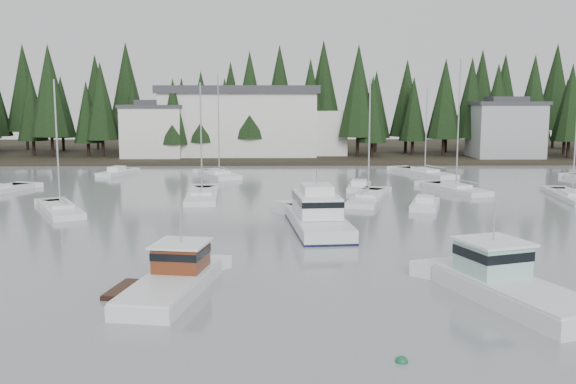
# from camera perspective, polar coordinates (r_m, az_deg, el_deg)

# --- Properties ---
(ground) EXTENTS (260.00, 260.00, 0.00)m
(ground) POSITION_cam_1_polar(r_m,az_deg,el_deg) (22.10, -3.99, -16.52)
(ground) COLOR gray
(ground) RESTS_ON ground
(far_shore_land) EXTENTS (240.00, 54.00, 1.00)m
(far_shore_land) POSITION_cam_1_polar(r_m,az_deg,el_deg) (117.41, -1.44, 3.67)
(far_shore_land) COLOR black
(far_shore_land) RESTS_ON ground
(conifer_treeline) EXTENTS (200.00, 22.00, 20.00)m
(conifer_treeline) POSITION_cam_1_polar(r_m,az_deg,el_deg) (106.45, -1.50, 3.21)
(conifer_treeline) COLOR black
(conifer_treeline) RESTS_ON ground
(house_west) EXTENTS (9.54, 7.42, 8.75)m
(house_west) POSITION_cam_1_polar(r_m,az_deg,el_deg) (100.98, -11.86, 5.42)
(house_west) COLOR silver
(house_west) RESTS_ON ground
(house_east_a) EXTENTS (10.60, 8.48, 9.25)m
(house_east_a) POSITION_cam_1_polar(r_m,az_deg,el_deg) (104.14, 18.76, 5.37)
(house_east_a) COLOR #999EA0
(house_east_a) RESTS_ON ground
(harbor_inn) EXTENTS (29.50, 11.50, 10.90)m
(harbor_inn) POSITION_cam_1_polar(r_m,az_deg,el_deg) (102.52, -3.19, 6.24)
(harbor_inn) COLOR silver
(harbor_inn) RESTS_ON ground
(lobster_boat_brown) EXTENTS (5.22, 8.80, 4.18)m
(lobster_boat_brown) POSITION_cam_1_polar(r_m,az_deg,el_deg) (31.87, -10.31, -7.89)
(lobster_boat_brown) COLOR silver
(lobster_boat_brown) RESTS_ON ground
(cabin_cruiser_center) EXTENTS (4.59, 11.67, 4.89)m
(cabin_cruiser_center) POSITION_cam_1_polar(r_m,az_deg,el_deg) (46.43, 2.62, -2.36)
(cabin_cruiser_center) COLOR silver
(cabin_cruiser_center) RESTS_ON ground
(lobster_boat_teal) EXTENTS (5.90, 9.56, 5.02)m
(lobster_boat_teal) POSITION_cam_1_polar(r_m,az_deg,el_deg) (31.62, 19.12, -8.11)
(lobster_boat_teal) COLOR silver
(lobster_boat_teal) RESTS_ON ground
(sailboat_2) EXTENTS (3.67, 9.89, 13.17)m
(sailboat_2) POSITION_cam_1_polar(r_m,az_deg,el_deg) (65.76, 23.92, -0.53)
(sailboat_2) COLOR silver
(sailboat_2) RESTS_ON ground
(sailboat_3) EXTENTS (5.51, 9.09, 13.82)m
(sailboat_3) POSITION_cam_1_polar(r_m,az_deg,el_deg) (67.44, 14.70, 0.12)
(sailboat_3) COLOR silver
(sailboat_3) RESTS_ON ground
(sailboat_4) EXTENTS (5.92, 8.69, 12.90)m
(sailboat_4) POSITION_cam_1_polar(r_m,az_deg,el_deg) (78.21, -6.12, 1.41)
(sailboat_4) COLOR silver
(sailboat_4) RESTS_ON ground
(sailboat_5) EXTENTS (6.37, 9.05, 11.43)m
(sailboat_5) POSITION_cam_1_polar(r_m,az_deg,el_deg) (56.37, -19.57, -1.65)
(sailboat_5) COLOR silver
(sailboat_5) RESTS_ON ground
(sailboat_6) EXTENTS (5.39, 10.56, 11.72)m
(sailboat_6) POSITION_cam_1_polar(r_m,az_deg,el_deg) (59.84, 7.14, -0.69)
(sailboat_6) COLOR silver
(sailboat_6) RESTS_ON ground
(sailboat_10) EXTENTS (3.58, 10.80, 11.38)m
(sailboat_10) POSITION_cam_1_polar(r_m,az_deg,el_deg) (61.39, -7.63, -0.49)
(sailboat_10) COLOR silver
(sailboat_10) RESTS_ON ground
(sailboat_11) EXTENTS (6.24, 10.90, 11.32)m
(sailboat_11) POSITION_cam_1_polar(r_m,az_deg,el_deg) (81.61, 12.06, 1.55)
(sailboat_11) COLOR silver
(sailboat_11) RESTS_ON ground
(runabout_1) EXTENTS (3.74, 5.93, 1.42)m
(runabout_1) POSITION_cam_1_polar(r_m,az_deg,el_deg) (56.67, 12.08, -1.23)
(runabout_1) COLOR silver
(runabout_1) RESTS_ON ground
(runabout_3) EXTENTS (3.92, 6.92, 1.42)m
(runabout_3) POSITION_cam_1_polar(r_m,az_deg,el_deg) (82.80, -14.97, 1.60)
(runabout_3) COLOR silver
(runabout_3) RESTS_ON ground
(runabout_4) EXTENTS (3.24, 6.34, 1.42)m
(runabout_4) POSITION_cam_1_polar(r_m,az_deg,el_deg) (66.95, 6.32, 0.33)
(runabout_4) COLOR silver
(runabout_4) RESTS_ON ground
(mooring_buoy_green) EXTENTS (0.46, 0.46, 0.46)m
(mooring_buoy_green) POSITION_cam_1_polar(r_m,az_deg,el_deg) (23.89, 10.06, -14.67)
(mooring_buoy_green) COLOR #145933
(mooring_buoy_green) RESTS_ON ground
(mooring_buoy_dark) EXTENTS (0.38, 0.38, 0.38)m
(mooring_buoy_dark) POSITION_cam_1_polar(r_m,az_deg,el_deg) (29.87, 20.60, -10.35)
(mooring_buoy_dark) COLOR black
(mooring_buoy_dark) RESTS_ON ground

